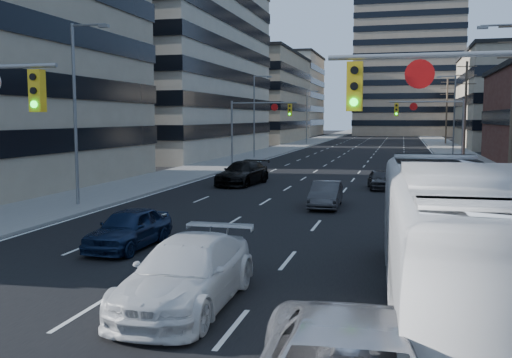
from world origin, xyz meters
The scene contains 21 objects.
road_surface centered at (0.00, 130.00, 0.01)m, with size 18.00×300.00×0.02m, color black.
sidewalk_left centered at (-11.50, 130.00, 0.07)m, with size 5.00×300.00×0.15m, color slate.
sidewalk_right centered at (11.50, 130.00, 0.07)m, with size 5.00×300.00×0.15m, color slate.
office_left_mid centered at (-27.00, 60.00, 14.00)m, with size 26.00×34.00×28.00m, color #ADA089.
office_left_far centered at (-24.00, 100.00, 8.00)m, with size 20.00×30.00×16.00m, color gray.
apartment_tower centered at (6.00, 150.00, 29.00)m, with size 26.00×26.00×58.00m, color gray.
bg_block_left centered at (-28.00, 140.00, 10.00)m, with size 24.00×24.00×20.00m, color #ADA089.
signal_far_left centered at (-7.68, 45.00, 4.30)m, with size 6.09×0.33×6.00m.
signal_far_right centered at (7.68, 45.00, 4.30)m, with size 6.09×0.33×6.00m.
utility_pole_midblock centered at (12.20, 66.00, 5.78)m, with size 2.20×0.28×11.00m.
utility_pole_distant centered at (12.20, 96.00, 5.78)m, with size 2.20×0.28×11.00m.
streetlight_left_near centered at (-10.34, 20.00, 5.05)m, with size 2.03×0.22×9.00m.
streetlight_left_mid centered at (-10.34, 55.00, 5.05)m, with size 2.03×0.22×9.00m.
streetlight_left_far centered at (-10.34, 90.00, 5.05)m, with size 2.03×0.22×9.00m.
streetlight_right_far centered at (10.34, 60.00, 5.05)m, with size 2.03×0.22×9.00m.
white_van centered at (0.32, 7.21, 0.79)m, with size 2.22×5.46×1.58m, color silver.
transit_bus centered at (6.38, 8.30, 1.72)m, with size 2.89×12.35×3.44m, color silver.
sedan_blue centered at (-3.80, 12.36, 0.69)m, with size 1.64×4.07×1.39m, color #0D1A37.
sedan_grey_center centered at (1.55, 22.95, 0.65)m, with size 1.37×3.94×1.30m, color #353537.
sedan_black_far centered at (-5.10, 31.23, 0.78)m, with size 2.20×5.41×1.57m, color black.
sedan_grey_right centered at (3.88, 31.22, 0.61)m, with size 1.45×3.61×1.23m, color #2D2D2F.
Camera 1 is at (5.18, -5.12, 4.45)m, focal length 40.00 mm.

